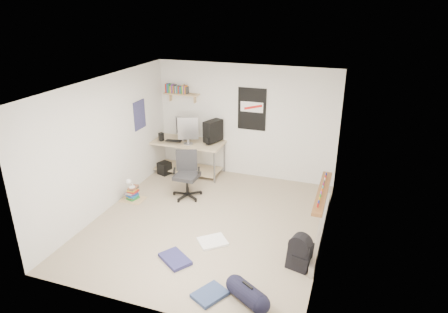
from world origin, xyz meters
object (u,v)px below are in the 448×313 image
(desk, at_px, (186,157))
(backpack, at_px, (300,255))
(book_stack, at_px, (132,193))
(office_chair, at_px, (187,175))
(duffel_bag, at_px, (247,293))

(desk, distance_m, backpack, 4.04)
(desk, height_order, book_stack, desk)
(office_chair, bearing_deg, duffel_bag, -73.77)
(office_chair, distance_m, book_stack, 1.15)
(backpack, height_order, book_stack, backpack)
(backpack, relative_size, book_stack, 1.14)
(backpack, xyz_separation_m, duffel_bag, (-0.53, -0.97, -0.06))
(desk, height_order, duffel_bag, desk)
(backpack, bearing_deg, desk, 153.44)
(desk, bearing_deg, book_stack, -97.85)
(book_stack, bearing_deg, duffel_bag, -34.14)
(backpack, height_order, duffel_bag, backpack)
(desk, relative_size, office_chair, 1.87)
(duffel_bag, height_order, book_stack, duffel_bag)
(desk, relative_size, backpack, 3.97)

